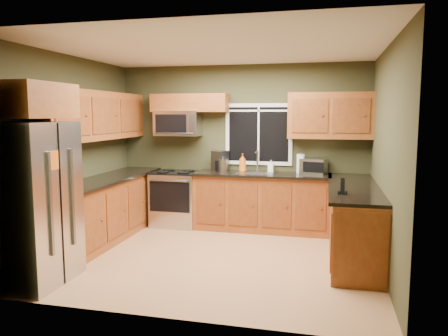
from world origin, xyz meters
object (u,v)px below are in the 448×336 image
at_px(soap_bottle_a, 243,163).
at_px(cordless_phone, 343,189).
at_px(range, 176,198).
at_px(kettle, 223,165).
at_px(toaster_oven, 314,166).
at_px(coffee_maker, 220,161).
at_px(refrigerator, 32,204).
at_px(soap_bottle_b, 271,166).
at_px(microwave, 178,123).
at_px(paper_towel_roll, 301,163).

xyz_separation_m(soap_bottle_a, cordless_phone, (1.54, -1.70, -0.09)).
distance_m(range, kettle, 1.00).
height_order(toaster_oven, kettle, kettle).
relative_size(coffee_maker, soap_bottle_a, 1.10).
relative_size(refrigerator, soap_bottle_b, 9.36).
height_order(microwave, soap_bottle_b, microwave).
xyz_separation_m(microwave, toaster_oven, (2.27, 0.01, -0.67)).
bearing_deg(refrigerator, range, 76.03).
relative_size(microwave, soap_bottle_a, 2.51).
distance_m(paper_towel_roll, soap_bottle_a, 0.94).
xyz_separation_m(range, paper_towel_roll, (2.06, 0.21, 0.62)).
distance_m(toaster_oven, cordless_phone, 1.80).
bearing_deg(kettle, range, -177.48).
bearing_deg(cordless_phone, microwave, 146.73).
height_order(microwave, toaster_oven, microwave).
bearing_deg(soap_bottle_a, microwave, 177.76).
distance_m(coffee_maker, paper_towel_roll, 1.33).
distance_m(coffee_maker, soap_bottle_b, 0.86).
bearing_deg(soap_bottle_a, coffee_maker, 169.31).
bearing_deg(microwave, toaster_oven, 0.27).
bearing_deg(microwave, coffee_maker, 2.52).
relative_size(coffee_maker, kettle, 1.30).
bearing_deg(kettle, paper_towel_roll, 7.97).
bearing_deg(coffee_maker, range, -166.92).
bearing_deg(kettle, soap_bottle_b, 14.25).
distance_m(refrigerator, coffee_maker, 3.26).
xyz_separation_m(range, toaster_oven, (2.27, 0.15, 0.59)).
bearing_deg(cordless_phone, toaster_oven, 102.71).
bearing_deg(range, cordless_phone, -31.18).
relative_size(range, toaster_oven, 2.10).
height_order(coffee_maker, kettle, coffee_maker).
bearing_deg(soap_bottle_b, soap_bottle_a, -162.92).
xyz_separation_m(range, microwave, (-0.00, 0.14, 1.26)).
relative_size(refrigerator, toaster_oven, 4.03).
bearing_deg(kettle, refrigerator, -118.06).
distance_m(range, soap_bottle_b, 1.69).
distance_m(soap_bottle_a, soap_bottle_b, 0.47).
bearing_deg(toaster_oven, soap_bottle_b, 173.13).
bearing_deg(coffee_maker, toaster_oven, -0.78).
relative_size(toaster_oven, cordless_phone, 2.28).
xyz_separation_m(microwave, kettle, (0.81, -0.10, -0.67)).
bearing_deg(range, toaster_oven, 3.71).
distance_m(refrigerator, kettle, 3.18).
relative_size(paper_towel_roll, soap_bottle_b, 1.75).
bearing_deg(microwave, kettle, -7.12).
bearing_deg(coffee_maker, paper_towel_roll, 1.82).
bearing_deg(coffee_maker, microwave, -177.48).
bearing_deg(cordless_phone, soap_bottle_b, 120.59).
bearing_deg(refrigerator, kettle, 61.94).
height_order(range, soap_bottle_a, soap_bottle_a).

